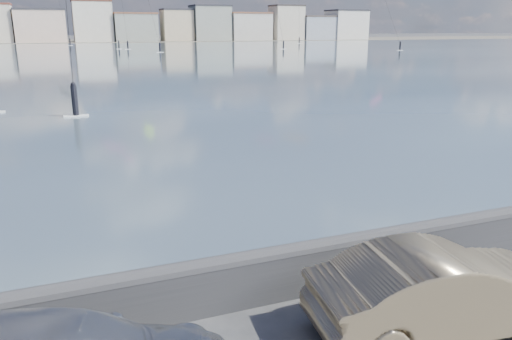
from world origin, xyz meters
The scene contains 5 objects.
bay_water centered at (0.00, 91.50, 0.01)m, with size 500.00×177.00×0.00m, color #304052.
far_shore_strip centered at (0.00, 200.00, 0.01)m, with size 500.00×60.00×0.00m, color #4C473D.
seawall centered at (0.00, 2.70, 0.58)m, with size 400.00×0.36×1.08m.
far_buildings centered at (1.31, 186.00, 6.03)m, with size 240.79×13.26×14.60m.
car_champagne centered at (3.09, 0.75, 0.74)m, with size 1.58×4.52×1.49m, color tan.
Camera 1 is at (-2.57, -5.06, 4.99)m, focal length 35.00 mm.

